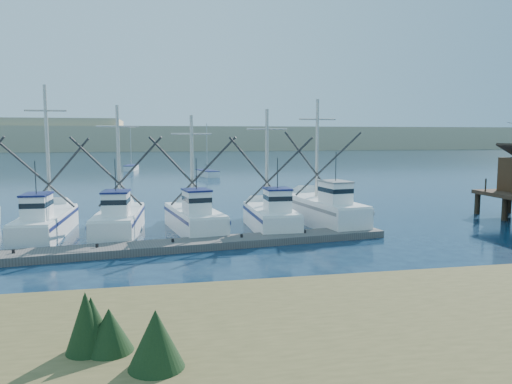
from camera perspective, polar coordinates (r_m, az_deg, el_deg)
ground at (r=22.38m, az=7.05°, el=-9.91°), size 500.00×500.00×0.00m
floating_dock at (r=27.82m, az=-15.62°, el=-6.39°), size 31.85×6.23×0.42m
dune_ridge at (r=230.41m, az=-10.10°, el=6.06°), size 360.00×60.00×10.00m
trawler_fleet at (r=32.66m, az=-13.49°, el=-3.08°), size 30.82×9.25×9.51m
sailboat_near at (r=77.08m, az=-5.58°, el=2.13°), size 3.18×6.08×8.10m
sailboat_far at (r=92.95m, az=-14.07°, el=2.71°), size 2.53×5.84×8.10m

